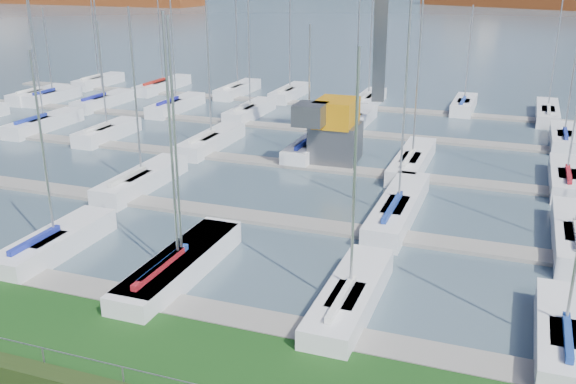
% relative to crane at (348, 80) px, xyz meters
% --- Properties ---
extents(water, '(800.00, 540.00, 0.20)m').
position_rel_crane_xyz_m(water, '(1.76, 231.13, -5.73)').
color(water, '#495D6B').
extents(fence, '(80.00, 0.04, 0.04)m').
position_rel_crane_xyz_m(fence, '(1.76, -28.87, -4.13)').
color(fence, gray).
rests_on(fence, grass).
extents(docks, '(90.00, 41.60, 0.25)m').
position_rel_crane_xyz_m(docks, '(1.76, -2.87, -5.55)').
color(docks, slate).
rests_on(docks, water).
extents(crane, '(5.61, 13.22, 22.35)m').
position_rel_crane_xyz_m(crane, '(0.00, 0.00, 0.00)').
color(crane, '#595A60').
rests_on(crane, water).
extents(sailboat_fleet, '(74.94, 48.63, 13.53)m').
position_rel_crane_xyz_m(sailboat_fleet, '(1.33, -0.79, -0.03)').
color(sailboat_fleet, maroon).
rests_on(sailboat_fleet, water).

